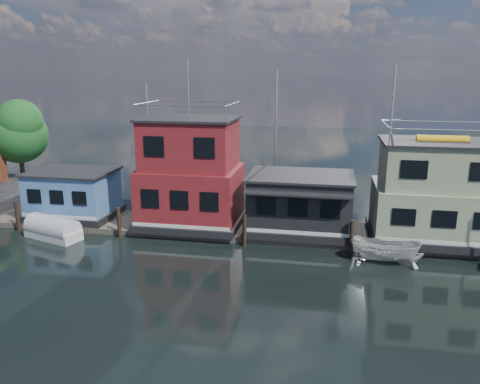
% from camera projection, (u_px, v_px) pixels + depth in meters
% --- Properties ---
extents(ground, '(160.00, 160.00, 0.00)m').
position_uv_depth(ground, '(293.00, 320.00, 22.15)').
color(ground, black).
rests_on(ground, ground).
extents(dock, '(48.00, 5.00, 0.40)m').
position_uv_depth(dock, '(306.00, 233.00, 33.51)').
color(dock, '#595147').
rests_on(dock, ground).
extents(houseboat_blue, '(6.40, 4.90, 3.66)m').
position_uv_depth(houseboat_blue, '(73.00, 194.00, 36.24)').
color(houseboat_blue, black).
rests_on(houseboat_blue, dock).
extents(houseboat_red, '(7.40, 5.90, 11.86)m').
position_uv_depth(houseboat_red, '(191.00, 175.00, 34.06)').
color(houseboat_red, black).
rests_on(houseboat_red, dock).
extents(houseboat_dark, '(7.40, 6.10, 4.06)m').
position_uv_depth(houseboat_dark, '(300.00, 203.00, 33.03)').
color(houseboat_dark, black).
rests_on(houseboat_dark, dock).
extents(houseboat_green, '(8.40, 5.90, 7.03)m').
position_uv_depth(houseboat_green, '(436.00, 193.00, 31.15)').
color(houseboat_green, black).
rests_on(houseboat_green, dock).
extents(pilings, '(42.28, 0.28, 2.20)m').
position_uv_depth(pilings, '(299.00, 234.00, 30.68)').
color(pilings, '#2D2116').
rests_on(pilings, ground).
extents(background_masts, '(36.40, 0.16, 12.00)m').
position_uv_depth(background_masts, '(373.00, 148.00, 37.02)').
color(background_masts, silver).
rests_on(background_masts, ground).
extents(dinghy_white, '(2.73, 2.54, 1.18)m').
position_uv_depth(dinghy_white, '(407.00, 255.00, 28.47)').
color(dinghy_white, beige).
rests_on(dinghy_white, ground).
extents(motorboat, '(4.34, 2.34, 1.59)m').
position_uv_depth(motorboat, '(385.00, 250.00, 28.63)').
color(motorboat, silver).
rests_on(motorboat, ground).
extents(tarp_runabout, '(4.50, 2.86, 1.70)m').
position_uv_depth(tarp_runabout, '(53.00, 230.00, 32.88)').
color(tarp_runabout, silver).
rests_on(tarp_runabout, ground).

